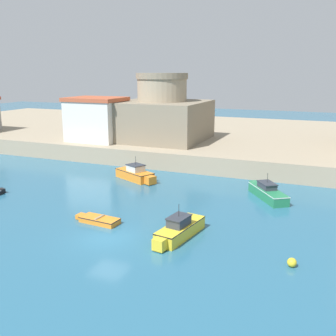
% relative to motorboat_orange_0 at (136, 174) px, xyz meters
% --- Properties ---
extents(ground_plane, '(200.00, 200.00, 0.00)m').
position_rel_motorboat_orange_0_xyz_m(ground_plane, '(5.28, -14.50, -0.63)').
color(ground_plane, '#28607F').
extents(quay_seawall, '(120.00, 40.00, 2.12)m').
position_rel_motorboat_orange_0_xyz_m(quay_seawall, '(5.28, 24.69, 0.43)').
color(quay_seawall, gray).
rests_on(quay_seawall, ground).
extents(motorboat_orange_0, '(5.54, 3.72, 2.59)m').
position_rel_motorboat_orange_0_xyz_m(motorboat_orange_0, '(0.00, 0.00, 0.00)').
color(motorboat_orange_0, orange).
rests_on(motorboat_orange_0, ground).
extents(motorboat_yellow_1, '(2.23, 5.57, 2.49)m').
position_rel_motorboat_orange_0_xyz_m(motorboat_yellow_1, '(9.85, -12.41, -0.03)').
color(motorboat_yellow_1, yellow).
rests_on(motorboat_yellow_1, ground).
extents(motorboat_green_3, '(4.43, 5.64, 2.36)m').
position_rel_motorboat_orange_0_xyz_m(motorboat_green_3, '(14.12, -0.95, -0.06)').
color(motorboat_green_3, '#237A4C').
rests_on(motorboat_green_3, ground).
extents(dinghy_orange_4, '(3.75, 1.56, 0.50)m').
position_rel_motorboat_orange_0_xyz_m(dinghy_orange_4, '(3.06, -12.23, -0.39)').
color(dinghy_orange_4, orange).
rests_on(dinghy_orange_4, ground).
extents(mooring_buoy, '(0.56, 0.56, 0.56)m').
position_rel_motorboat_orange_0_xyz_m(mooring_buoy, '(17.62, -13.84, -0.35)').
color(mooring_buoy, yellow).
rests_on(mooring_buoy, ground).
extents(fortress, '(11.70, 11.70, 9.10)m').
position_rel_motorboat_orange_0_xyz_m(fortress, '(-2.72, 13.40, 4.84)').
color(fortress, gray).
rests_on(fortress, quay_seawall).
extents(harbor_shed_near_wharf, '(7.41, 5.92, 5.90)m').
position_rel_motorboat_orange_0_xyz_m(harbor_shed_near_wharf, '(-10.72, 9.26, 4.46)').
color(harbor_shed_near_wharf, silver).
rests_on(harbor_shed_near_wharf, quay_seawall).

